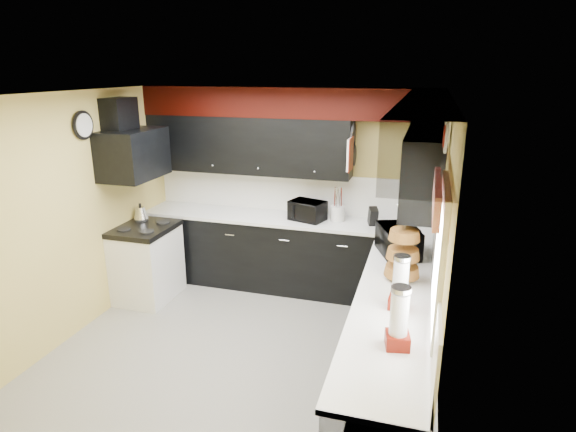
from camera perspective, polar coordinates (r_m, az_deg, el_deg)
The scene contains 35 objects.
ground at distance 5.07m, azimuth -5.60°, elevation -15.30°, with size 3.60×3.60×0.00m, color gray.
wall_back at distance 6.16m, azimuth 0.26°, elevation 3.42°, with size 3.60×0.06×2.50m, color #E0C666.
wall_right at distance 4.22m, azimuth 17.30°, elevation -4.00°, with size 0.06×3.60×2.50m, color #E0C666.
wall_left at distance 5.45m, azimuth -23.88°, elevation 0.06°, with size 0.06×3.60×2.50m, color #E0C666.
ceiling at distance 4.29m, azimuth -6.60°, elevation 14.18°, with size 3.60×3.60×0.06m, color white.
cab_back at distance 6.13m, azimuth -0.53°, elevation -4.51°, with size 3.60×0.60×0.90m, color black.
cab_right at distance 4.30m, azimuth 12.22°, elevation -15.08°, with size 0.60×3.00×0.90m, color black.
counter_back at distance 5.97m, azimuth -0.54°, elevation -0.32°, with size 3.62×0.64×0.04m, color white.
counter_right at distance 4.07m, azimuth 12.64°, elevation -9.46°, with size 0.64×3.02×0.04m, color white.
splash_back at distance 6.16m, azimuth 0.23°, elevation 2.86°, with size 3.60×0.02×0.50m, color white.
splash_right at distance 4.24m, azimuth 17.09°, elevation -4.74°, with size 0.02×3.60×0.50m, color white.
upper_back at distance 6.04m, azimuth -4.81°, elevation 8.41°, with size 2.60×0.35×0.70m, color black.
upper_right at distance 4.93m, azimuth 15.78°, elevation 5.84°, with size 0.35×1.80×0.70m, color black.
soffit_back at distance 5.82m, azimuth -0.23°, elevation 13.34°, with size 3.60×0.36×0.35m, color black.
soffit_right at distance 3.79m, azimuth 16.01°, elevation 10.60°, with size 0.36×3.24×0.35m, color black.
stove at distance 6.10m, azimuth -16.32°, elevation -5.55°, with size 0.60×0.75×0.86m, color white.
cooktop at distance 5.95m, azimuth -16.69°, elevation -1.45°, with size 0.62×0.77×0.06m, color black.
hood at distance 5.76m, azimuth -17.87°, elevation 7.02°, with size 0.50×0.78×0.55m, color black.
hood_duct at distance 5.78m, azimuth -19.34°, elevation 11.12°, with size 0.24×0.40×0.40m, color black.
window at distance 3.27m, azimuth 17.58°, elevation -4.59°, with size 0.03×0.86×0.96m, color white, non-canonical shape.
valance at distance 3.14m, azimuth 17.23°, elevation 2.28°, with size 0.04×0.88×0.20m, color red.
pan_top at distance 5.61m, azimuth 7.74°, elevation 9.70°, with size 0.03×0.22×0.40m, color black, non-canonical shape.
pan_mid at distance 5.52m, azimuth 7.43°, elevation 6.96°, with size 0.03×0.28×0.46m, color black, non-canonical shape.
pan_low at distance 5.78m, azimuth 7.83°, elevation 7.10°, with size 0.03×0.24×0.42m, color black, non-canonical shape.
cut_board at distance 5.39m, azimuth 7.35°, elevation 7.26°, with size 0.03×0.26×0.35m, color white.
baskets at distance 4.29m, azimuth 13.47°, elevation -4.32°, with size 0.27×0.27×0.50m, color brown, non-canonical shape.
clock at distance 5.45m, azimuth -23.11°, elevation 9.87°, with size 0.03×0.30×0.30m, color black, non-canonical shape.
deco_plate at distance 3.63m, azimuth 18.25°, elevation 8.94°, with size 0.03×0.24×0.24m, color white, non-canonical shape.
toaster_oven at distance 5.83m, azimuth 2.28°, elevation 0.64°, with size 0.41×0.34×0.24m, color black.
microwave at distance 4.87m, azimuth 13.01°, elevation -2.90°, with size 0.51×0.35×0.28m, color black.
utensil_crock at distance 5.84m, azimuth 5.89°, elevation 0.33°, with size 0.17×0.17×0.18m, color silver.
knife_block at distance 5.72m, azimuth 10.04°, elevation -0.08°, with size 0.10×0.13×0.21m, color black.
kettle at distance 6.18m, azimuth -17.06°, elevation 0.31°, with size 0.18×0.18×0.16m, color #BBBBC1, non-canonical shape.
dispenser_a at distance 3.79m, azimuth 13.16°, elevation -7.80°, with size 0.15×0.15×0.41m, color #5D0400, non-canonical shape.
dispenser_b at distance 3.29m, azimuth 13.01°, elevation -11.80°, with size 0.15×0.15×0.42m, color #5C000E, non-canonical shape.
Camera 1 is at (1.65, -3.95, 2.72)m, focal length 30.00 mm.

